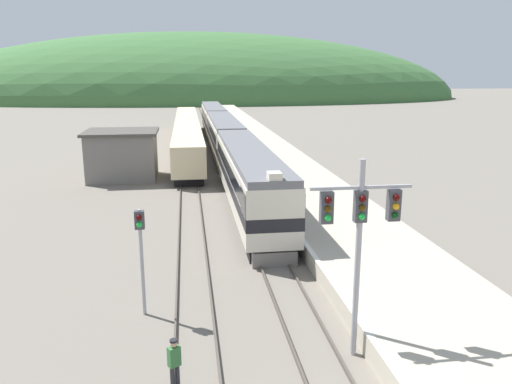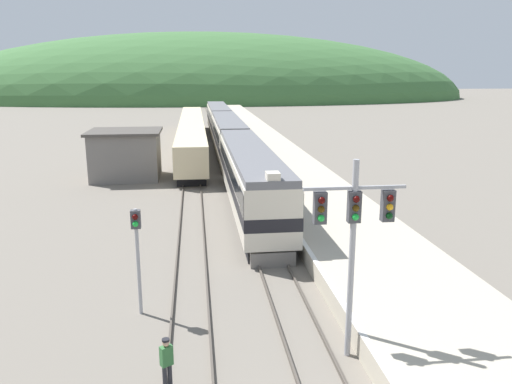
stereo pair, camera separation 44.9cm
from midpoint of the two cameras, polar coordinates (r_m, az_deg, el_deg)
The scene contains 12 objects.
track_main at distance 80.21m, azimuth -5.16°, elevation 6.97°, with size 1.52×180.00×0.16m.
track_siding at distance 80.12m, azimuth -8.04°, elevation 6.88°, with size 1.52×180.00×0.16m.
platform at distance 60.87m, azimuth 0.39°, elevation 5.24°, with size 6.55×140.00×0.89m.
distant_hills at distance 175.64m, azimuth -6.77°, elevation 10.51°, with size 181.82×81.82×44.11m.
station_shed at distance 45.79m, azimuth -15.27°, elevation 4.15°, with size 6.26×5.73×4.29m.
express_train_lead_car at distance 33.85m, azimuth -1.23°, elevation 1.74°, with size 2.90×21.40×4.68m.
carriage_second at distance 55.48m, azimuth -3.90°, elevation 6.38°, with size 2.89×20.36×4.32m.
carriage_third at distance 76.56m, azimuth -5.06°, elevation 8.36°, with size 2.89×20.36×4.32m.
siding_train at distance 63.24m, azimuth -8.06°, elevation 6.65°, with size 2.90×45.99×3.44m.
signal_mast_main at distance 16.17m, azimuth 10.98°, elevation -3.84°, with size 3.30×0.42×6.71m.
signal_post_siding at distance 19.61m, azimuth -13.69°, elevation -5.44°, with size 0.36×0.42×4.30m.
track_worker at distance 15.89m, azimuth -10.16°, elevation -18.54°, with size 0.42×0.37×1.67m.
Camera 1 is at (-4.07, -9.55, 9.35)m, focal length 35.00 mm.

